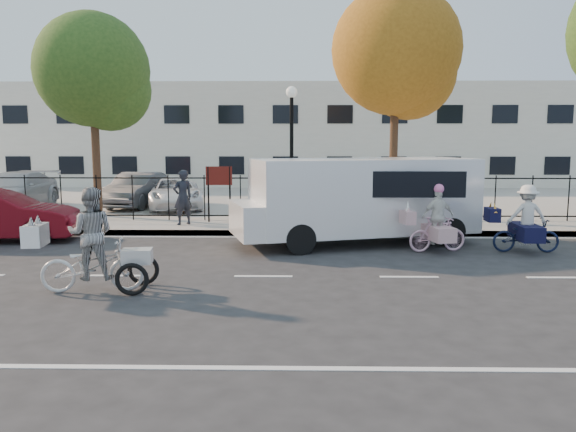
{
  "coord_description": "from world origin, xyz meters",
  "views": [
    {
      "loc": [
        0.72,
        -11.28,
        2.79
      ],
      "look_at": [
        0.49,
        1.2,
        1.1
      ],
      "focal_mm": 35.0,
      "sensor_mm": 36.0,
      "label": 1
    }
  ],
  "objects_px": {
    "zebra_trike": "(92,252)",
    "lot_car_b": "(175,193)",
    "pedestrian": "(183,197)",
    "unicorn_bike": "(436,227)",
    "lot_car_c": "(138,190)",
    "white_van": "(359,197)",
    "lot_car_a": "(14,191)",
    "lamppost": "(292,130)",
    "bull_bike": "(525,226)"
  },
  "relations": [
    {
      "from": "zebra_trike",
      "to": "lot_car_b",
      "type": "distance_m",
      "value": 11.64
    },
    {
      "from": "pedestrian",
      "to": "lot_car_b",
      "type": "relative_size",
      "value": 0.4
    },
    {
      "from": "unicorn_bike",
      "to": "lot_car_c",
      "type": "height_order",
      "value": "unicorn_bike"
    },
    {
      "from": "lot_car_b",
      "to": "lot_car_c",
      "type": "distance_m",
      "value": 1.68
    },
    {
      "from": "white_van",
      "to": "unicorn_bike",
      "type": "bearing_deg",
      "value": -48.22
    },
    {
      "from": "white_van",
      "to": "lot_car_a",
      "type": "distance_m",
      "value": 14.05
    },
    {
      "from": "lamppost",
      "to": "unicorn_bike",
      "type": "xyz_separation_m",
      "value": [
        3.68,
        -4.13,
        -2.48
      ]
    },
    {
      "from": "white_van",
      "to": "lot_car_b",
      "type": "xyz_separation_m",
      "value": [
        -6.45,
        6.58,
        -0.52
      ]
    },
    {
      "from": "zebra_trike",
      "to": "lot_car_a",
      "type": "xyz_separation_m",
      "value": [
        -7.14,
        11.26,
        0.11
      ]
    },
    {
      "from": "lamppost",
      "to": "white_van",
      "type": "height_order",
      "value": "lamppost"
    },
    {
      "from": "lamppost",
      "to": "pedestrian",
      "type": "distance_m",
      "value": 4.05
    },
    {
      "from": "zebra_trike",
      "to": "bull_bike",
      "type": "bearing_deg",
      "value": -75.41
    },
    {
      "from": "lot_car_b",
      "to": "white_van",
      "type": "bearing_deg",
      "value": -59.82
    },
    {
      "from": "zebra_trike",
      "to": "bull_bike",
      "type": "height_order",
      "value": "zebra_trike"
    },
    {
      "from": "bull_bike",
      "to": "lot_car_a",
      "type": "height_order",
      "value": "bull_bike"
    },
    {
      "from": "pedestrian",
      "to": "lot_car_c",
      "type": "distance_m",
      "value": 5.49
    },
    {
      "from": "zebra_trike",
      "to": "white_van",
      "type": "bearing_deg",
      "value": -54.96
    },
    {
      "from": "zebra_trike",
      "to": "lot_car_a",
      "type": "relative_size",
      "value": 0.47
    },
    {
      "from": "pedestrian",
      "to": "white_van",
      "type": "bearing_deg",
      "value": 120.21
    },
    {
      "from": "lot_car_c",
      "to": "white_van",
      "type": "bearing_deg",
      "value": -33.98
    },
    {
      "from": "pedestrian",
      "to": "lot_car_b",
      "type": "xyz_separation_m",
      "value": [
        -1.18,
        4.23,
        -0.27
      ]
    },
    {
      "from": "unicorn_bike",
      "to": "lot_car_c",
      "type": "relative_size",
      "value": 0.42
    },
    {
      "from": "lamppost",
      "to": "bull_bike",
      "type": "relative_size",
      "value": 2.38
    },
    {
      "from": "lamppost",
      "to": "lot_car_a",
      "type": "bearing_deg",
      "value": 163.15
    },
    {
      "from": "lot_car_a",
      "to": "white_van",
      "type": "bearing_deg",
      "value": -27.56
    },
    {
      "from": "white_van",
      "to": "lot_car_a",
      "type": "bearing_deg",
      "value": 137.24
    },
    {
      "from": "lot_car_a",
      "to": "lot_car_c",
      "type": "xyz_separation_m",
      "value": [
        4.53,
        0.84,
        -0.03
      ]
    },
    {
      "from": "bull_bike",
      "to": "lot_car_a",
      "type": "distance_m",
      "value": 18.18
    },
    {
      "from": "lamppost",
      "to": "white_van",
      "type": "bearing_deg",
      "value": -58.18
    },
    {
      "from": "lot_car_b",
      "to": "lot_car_c",
      "type": "bearing_deg",
      "value": 148.37
    },
    {
      "from": "zebra_trike",
      "to": "pedestrian",
      "type": "relative_size",
      "value": 1.32
    },
    {
      "from": "lot_car_c",
      "to": "lamppost",
      "type": "bearing_deg",
      "value": -26.05
    },
    {
      "from": "lamppost",
      "to": "lot_car_b",
      "type": "xyz_separation_m",
      "value": [
        -4.59,
        3.58,
        -2.37
      ]
    },
    {
      "from": "zebra_trike",
      "to": "pedestrian",
      "type": "bearing_deg",
      "value": -8.96
    },
    {
      "from": "white_van",
      "to": "lot_car_b",
      "type": "distance_m",
      "value": 9.23
    },
    {
      "from": "unicorn_bike",
      "to": "pedestrian",
      "type": "height_order",
      "value": "pedestrian"
    },
    {
      "from": "unicorn_bike",
      "to": "lot_car_b",
      "type": "relative_size",
      "value": 0.41
    },
    {
      "from": "lamppost",
      "to": "pedestrian",
      "type": "xyz_separation_m",
      "value": [
        -3.41,
        -0.65,
        -2.1
      ]
    },
    {
      "from": "white_van",
      "to": "lot_car_c",
      "type": "distance_m",
      "value": 10.73
    },
    {
      "from": "lot_car_a",
      "to": "pedestrian",
      "type": "bearing_deg",
      "value": -29.17
    },
    {
      "from": "bull_bike",
      "to": "lot_car_b",
      "type": "bearing_deg",
      "value": 55.77
    },
    {
      "from": "lamppost",
      "to": "lot_car_a",
      "type": "distance_m",
      "value": 11.43
    },
    {
      "from": "lot_car_c",
      "to": "unicorn_bike",
      "type": "bearing_deg",
      "value": -32.4
    },
    {
      "from": "lot_car_c",
      "to": "pedestrian",
      "type": "bearing_deg",
      "value": -52.16
    },
    {
      "from": "zebra_trike",
      "to": "lot_car_c",
      "type": "xyz_separation_m",
      "value": [
        -2.61,
        12.1,
        0.08
      ]
    },
    {
      "from": "bull_bike",
      "to": "lot_car_a",
      "type": "bearing_deg",
      "value": 68.19
    },
    {
      "from": "lamppost",
      "to": "lot_car_b",
      "type": "distance_m",
      "value": 6.28
    },
    {
      "from": "zebra_trike",
      "to": "pedestrian",
      "type": "height_order",
      "value": "zebra_trike"
    },
    {
      "from": "unicorn_bike",
      "to": "lot_car_c",
      "type": "distance_m",
      "value": 12.85
    },
    {
      "from": "bull_bike",
      "to": "lot_car_a",
      "type": "relative_size",
      "value": 0.37
    }
  ]
}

